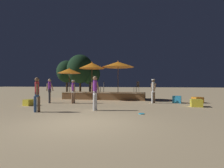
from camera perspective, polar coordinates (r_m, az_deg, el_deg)
ground_plane at (r=6.37m, az=-9.97°, el=-12.37°), size 120.00×120.00×0.00m
wooden_deck at (r=15.81m, az=-2.37°, el=-3.82°), size 7.18×2.43×0.65m
patio_umbrella_0 at (r=16.15m, az=-13.81°, el=4.16°), size 2.06×2.06×2.81m
patio_umbrella_1 at (r=14.65m, az=1.98°, el=6.38°), size 2.69×2.69×3.29m
patio_umbrella_2 at (r=14.95m, az=-6.57°, el=5.98°), size 2.16×2.16×3.23m
cube_seat_0 at (r=13.27m, az=20.43°, el=-4.75°), size 0.68×0.68×0.50m
cube_seat_1 at (r=12.16m, az=-25.49°, el=-5.48°), size 0.61×0.61×0.38m
cube_seat_2 at (r=13.88m, az=26.15°, el=-4.71°), size 0.77×0.77×0.42m
cube_seat_3 at (r=14.86m, az=1.42°, el=-4.30°), size 0.48×0.48×0.46m
cube_seat_4 at (r=11.60m, az=25.83°, el=-5.61°), size 0.66×0.66×0.44m
person_0 at (r=12.45m, az=-12.57°, el=-2.08°), size 0.42×0.29×1.62m
person_1 at (r=8.97m, az=-5.56°, el=-2.51°), size 0.49×0.30×1.76m
person_2 at (r=12.66m, az=13.31°, el=-1.78°), size 0.40×0.41×1.70m
person_3 at (r=13.15m, az=-19.71°, el=-1.81°), size 0.51×0.30×1.72m
person_4 at (r=9.18m, az=-23.29°, el=-2.85°), size 0.37×0.42×1.68m
bistro_chair_0 at (r=16.49m, az=-6.87°, el=-0.51°), size 0.42×0.42×0.90m
bistro_chair_1 at (r=15.07m, az=8.24°, el=-0.57°), size 0.48×0.48×0.90m
bistro_chair_2 at (r=15.59m, az=-2.96°, el=-0.54°), size 0.44×0.44×0.90m
frisbee_disc at (r=8.10m, az=9.62°, el=-9.54°), size 0.27×0.27×0.03m
background_tree_0 at (r=23.84m, az=-6.96°, el=3.28°), size 2.54×2.54×4.10m
background_tree_1 at (r=23.03m, az=-10.35°, el=4.83°), size 3.37×3.37×5.12m
background_tree_2 at (r=26.47m, az=-14.52°, el=3.93°), size 2.95×2.95×4.76m
background_tree_3 at (r=23.13m, az=-7.19°, el=2.79°), size 2.18×2.18×3.66m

